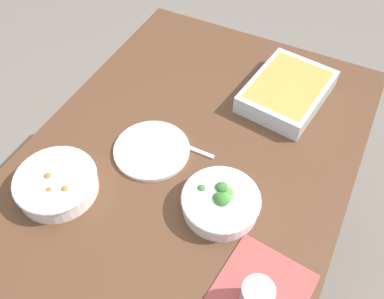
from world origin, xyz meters
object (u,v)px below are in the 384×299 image
object	(u,v)px
broccoli_bowl	(221,202)
fork_on_table	(182,145)
drink_cup	(256,298)
side_plate	(152,150)
spoon_by_stew	(74,192)
stew_bowl	(56,183)
baking_dish	(287,90)

from	to	relation	value
broccoli_bowl	fork_on_table	distance (m)	0.24
drink_cup	fork_on_table	size ratio (longest dim) A/B	0.48
drink_cup	side_plate	size ratio (longest dim) A/B	0.39
drink_cup	fork_on_table	bearing A→B (deg)	-133.35
drink_cup	side_plate	distance (m)	0.51
broccoli_bowl	spoon_by_stew	world-z (taller)	broccoli_bowl
stew_bowl	fork_on_table	xyz separation A→B (m)	(-0.29, 0.22, -0.03)
broccoli_bowl	side_plate	bearing A→B (deg)	-108.61
stew_bowl	baking_dish	world-z (taller)	same
baking_dish	fork_on_table	distance (m)	0.39
stew_bowl	broccoli_bowl	bearing A→B (deg)	109.06
baking_dish	drink_cup	bearing A→B (deg)	12.61
drink_cup	side_plate	bearing A→B (deg)	-123.23
broccoli_bowl	baking_dish	world-z (taller)	broccoli_bowl
side_plate	stew_bowl	bearing A→B (deg)	-34.40
broccoli_bowl	drink_cup	world-z (taller)	drink_cup
stew_bowl	spoon_by_stew	xyz separation A→B (m)	(-0.01, 0.04, -0.03)
spoon_by_stew	side_plate	bearing A→B (deg)	152.25
baking_dish	side_plate	size ratio (longest dim) A/B	1.49
broccoli_bowl	spoon_by_stew	bearing A→B (deg)	-70.43
broccoli_bowl	fork_on_table	world-z (taller)	broccoli_bowl
stew_bowl	broccoli_bowl	distance (m)	0.43
side_plate	fork_on_table	distance (m)	0.09
side_plate	baking_dish	bearing A→B (deg)	144.36
baking_dish	fork_on_table	bearing A→B (deg)	-32.42
drink_cup	spoon_by_stew	bearing A→B (deg)	-96.46
baking_dish	fork_on_table	size ratio (longest dim) A/B	1.85
side_plate	fork_on_table	bearing A→B (deg)	130.34
stew_bowl	side_plate	bearing A→B (deg)	145.60
broccoli_bowl	side_plate	world-z (taller)	broccoli_bowl
broccoli_bowl	side_plate	xyz separation A→B (m)	(-0.09, -0.25, -0.02)
fork_on_table	drink_cup	bearing A→B (deg)	46.65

